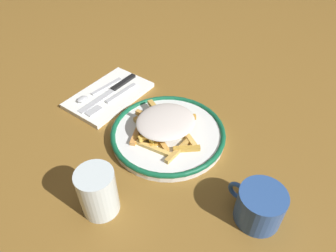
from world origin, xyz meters
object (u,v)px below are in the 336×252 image
fries_heap (165,125)px  fork (112,99)px  water_glass (98,192)px  plate (168,134)px  napkin (109,95)px  spoon (92,94)px  coffee_mug (259,206)px  knife (113,89)px

fries_heap → fork: (0.20, -0.00, -0.02)m
fork → water_glass: 0.33m
plate → fries_heap: (0.01, 0.00, 0.03)m
napkin → spoon: (0.03, 0.03, 0.01)m
fries_heap → spoon: 0.25m
napkin → fork: 0.03m
napkin → coffee_mug: size_ratio=2.01×
plate → water_glass: size_ratio=2.67×
plate → knife: (0.23, -0.03, 0.00)m
knife → fries_heap: bearing=171.1°
fork → spoon: (0.06, 0.02, 0.00)m
knife → spoon: bearing=63.0°
fries_heap → napkin: size_ratio=0.86×
water_glass → coffee_mug: 0.30m
fries_heap → water_glass: bearing=98.8°
napkin → coffee_mug: (-0.50, 0.07, 0.03)m
fork → coffee_mug: size_ratio=1.55×
fries_heap → spoon: (0.25, 0.02, -0.02)m
knife → spoon: (0.03, 0.05, 0.00)m
fries_heap → knife: size_ratio=0.93×
knife → fork: bearing=133.5°
fries_heap → spoon: fries_heap is taller
plate → fries_heap: fries_heap is taller
spoon → fork: bearing=-158.2°
napkin → water_glass: 0.36m
spoon → water_glass: 0.36m
spoon → coffee_mug: 0.53m
plate → spoon: (0.26, 0.02, 0.00)m
fork → spoon: spoon is taller
spoon → water_glass: bearing=143.6°
plate → napkin: plate is taller
coffee_mug → napkin: bearing=-7.5°
fork → water_glass: water_glass is taller
fries_heap → napkin: fries_heap is taller
plate → napkin: (0.23, -0.01, -0.01)m
knife → coffee_mug: size_ratio=1.85×
fork → spoon: bearing=21.8°
fries_heap → napkin: (0.22, -0.02, -0.03)m
fork → spoon: size_ratio=1.16×
plate → spoon: plate is taller
fork → coffee_mug: (-0.47, 0.05, 0.02)m
fork → water_glass: size_ratio=1.70×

